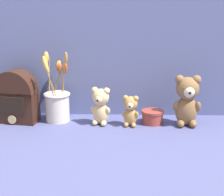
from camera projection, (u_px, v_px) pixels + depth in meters
ground_plane at (112, 125)px, 1.62m from camera, size 4.00×4.00×0.00m
backdrop_wall at (113, 46)px, 1.69m from camera, size 1.50×0.02×0.71m
teddy_bear_large at (187, 100)px, 1.59m from camera, size 0.13×0.12×0.24m
teddy_bear_medium at (101, 105)px, 1.61m from camera, size 0.10×0.09×0.18m
teddy_bear_small at (131, 110)px, 1.59m from camera, size 0.08×0.07×0.15m
flower_vase at (57, 102)px, 1.66m from camera, size 0.13×0.17×0.34m
vintage_radio at (16, 98)px, 1.64m from camera, size 0.22×0.13×0.25m
decorative_tin_tall at (152, 117)px, 1.64m from camera, size 0.10×0.10×0.06m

